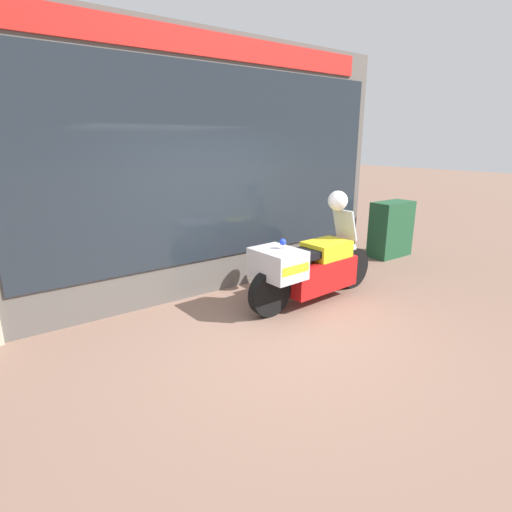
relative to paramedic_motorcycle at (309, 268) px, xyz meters
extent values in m
plane|color=#7A5B4C|center=(-1.03, -0.63, -0.52)|extent=(60.00, 60.00, 0.00)
cube|color=#56514C|center=(-1.03, 1.37, 1.35)|extent=(6.83, 0.40, 3.75)
cube|color=#1E262D|center=(-0.70, 1.16, 1.40)|extent=(5.88, 0.02, 2.75)
cube|color=red|center=(-0.70, 1.15, 2.99)|extent=(5.29, 0.03, 0.32)
cube|color=slate|center=(-0.74, 1.38, -0.25)|extent=(5.66, 0.30, 0.55)
cube|color=silver|center=(-0.74, 1.52, 0.69)|extent=(5.66, 0.02, 1.38)
cube|color=beige|center=(-0.74, 1.38, 1.37)|extent=(5.66, 0.30, 0.02)
cube|color=black|center=(-2.76, 1.38, 1.41)|extent=(0.18, 0.04, 0.06)
cube|color=#195623|center=(-1.42, 1.38, 1.41)|extent=(0.18, 0.04, 0.06)
cube|color=#C68E19|center=(-0.07, 1.38, 1.41)|extent=(0.18, 0.04, 0.06)
cube|color=navy|center=(1.28, 1.38, 1.41)|extent=(0.18, 0.04, 0.06)
cube|color=red|center=(-2.75, 1.32, 0.16)|extent=(0.19, 0.03, 0.27)
cube|color=orange|center=(-1.41, 1.32, 0.16)|extent=(0.19, 0.03, 0.27)
cube|color=#2866B7|center=(-0.07, 1.32, 0.16)|extent=(0.19, 0.03, 0.27)
cube|color=white|center=(1.26, 1.32, 0.16)|extent=(0.19, 0.04, 0.27)
cylinder|color=black|center=(1.02, 0.05, -0.20)|extent=(0.65, 0.17, 0.65)
cylinder|color=black|center=(-0.73, -0.04, -0.20)|extent=(0.65, 0.17, 0.65)
cube|color=#B71414|center=(0.19, 0.01, -0.12)|extent=(1.22, 0.60, 0.45)
cube|color=yellow|center=(0.37, 0.02, 0.20)|extent=(0.67, 0.51, 0.27)
cube|color=black|center=(-0.08, 0.00, 0.23)|extent=(0.71, 0.44, 0.10)
cube|color=#B7B7BC|center=(-0.60, -0.03, 0.19)|extent=(0.55, 0.71, 0.38)
cube|color=yellow|center=(-0.60, -0.03, 0.19)|extent=(0.50, 0.72, 0.11)
cube|color=#B2BCC6|center=(0.76, 0.04, 0.54)|extent=(0.19, 0.38, 0.47)
sphere|color=white|center=(0.97, 0.05, 0.13)|extent=(0.14, 0.14, 0.14)
sphere|color=blue|center=(-0.52, -0.03, 0.47)|extent=(0.09, 0.09, 0.09)
cube|color=#1E4C2D|center=(3.06, 0.83, 0.03)|extent=(0.89, 0.45, 1.12)
sphere|color=white|center=(0.56, 0.03, 0.91)|extent=(0.29, 0.29, 0.29)
camera|label=1|loc=(-3.82, -3.96, 1.75)|focal=28.00mm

